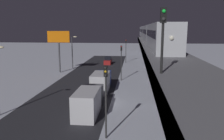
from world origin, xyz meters
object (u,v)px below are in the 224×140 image
sedan_red (108,61)px  traffic_light_mid (121,58)px  subway_train (148,32)px  commercial_billboard (59,41)px  rail_signal (163,29)px  traffic_light_near (106,92)px  traffic_light_far (126,48)px  delivery_van (101,81)px  box_truck (89,101)px

sedan_red → traffic_light_mid: traffic_light_mid is taller
subway_train → commercial_billboard: 23.40m
rail_signal → traffic_light_near: (4.01, -4.04, -5.18)m
traffic_light_near → traffic_light_mid: bearing=-90.0°
sedan_red → subway_train: bearing=-2.3°
traffic_light_near → traffic_light_far: 44.42m
sedan_red → traffic_light_far: size_ratio=0.74×
subway_train → traffic_light_mid: (5.89, 19.08, -4.23)m
traffic_light_mid → traffic_light_far: (0.00, -22.21, 0.00)m
sedan_red → delivery_van: delivery_van is taller
subway_train → traffic_light_far: bearing=-28.0°
traffic_light_mid → subway_train: bearing=-107.2°
traffic_light_mid → traffic_light_near: bearing=90.0°
traffic_light_near → commercial_billboard: 31.91m
delivery_van → rail_signal: bearing=108.9°
traffic_light_near → traffic_light_far: bearing=-90.0°
delivery_van → traffic_light_far: traffic_light_far is taller
sedan_red → commercial_billboard: commercial_billboard is taller
delivery_van → traffic_light_mid: size_ratio=1.16×
delivery_van → traffic_light_far: size_ratio=1.16×
delivery_van → traffic_light_near: 16.09m
subway_train → traffic_light_near: size_ratio=11.57×
rail_signal → traffic_light_near: size_ratio=0.62×
sedan_red → traffic_light_far: (-4.70, -2.71, 3.40)m
box_truck → traffic_light_near: traffic_light_near is taller
rail_signal → commercial_billboard: bearing=-61.5°
rail_signal → delivery_van: bearing=-71.1°
subway_train → commercial_billboard: bearing=32.7°
delivery_van → commercial_billboard: commercial_billboard is taller
sedan_red → delivery_van: bearing=-85.6°
box_truck → delivery_van: 9.71m
rail_signal → traffic_light_mid: 27.05m
subway_train → delivery_van: subway_train is taller
sedan_red → box_truck: 35.89m
delivery_van → traffic_light_mid: bearing=-112.2°
delivery_van → traffic_light_far: bearing=-95.4°
subway_train → box_truck: (8.59, 35.41, -7.08)m
traffic_light_mid → traffic_light_far: bearing=-90.0°
traffic_light_far → traffic_light_mid: bearing=90.0°
subway_train → commercial_billboard: (19.64, 12.62, -1.60)m
rail_signal → commercial_billboard: 37.31m
traffic_light_mid → box_truck: bearing=80.6°
traffic_light_mid → traffic_light_far: 22.21m
box_truck → delivery_van: same height
commercial_billboard → subway_train: bearing=-147.3°
commercial_billboard → delivery_van: bearing=130.2°
box_truck → traffic_light_near: 7.07m
sedan_red → traffic_light_near: (-4.70, 41.71, 3.40)m
traffic_light_far → delivery_van: bearing=84.6°
sedan_red → delivery_van: 26.19m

